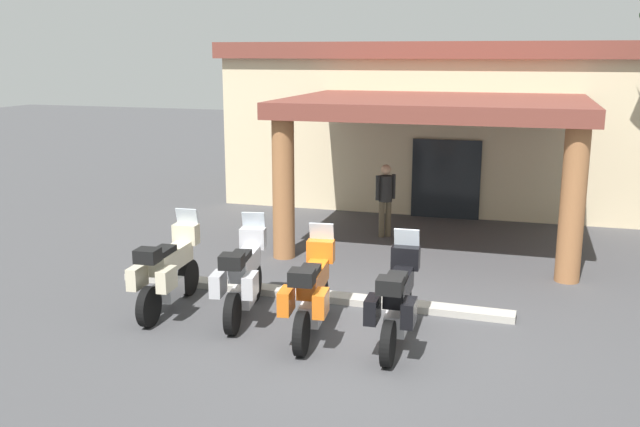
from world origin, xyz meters
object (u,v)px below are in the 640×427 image
at_px(motel_building, 457,121).
at_px(pedestrian, 385,195).
at_px(motorcycle_silver, 243,277).
at_px(motorcycle_black, 397,301).
at_px(motorcycle_orange, 311,293).
at_px(motorcycle_cream, 168,271).

height_order(motel_building, pedestrian, motel_building).
relative_size(motorcycle_silver, motorcycle_black, 0.99).
xyz_separation_m(motorcycle_silver, motorcycle_orange, (1.34, -0.40, 0.00)).
relative_size(motorcycle_cream, pedestrian, 1.26).
bearing_deg(motorcycle_orange, motel_building, -11.14).
relative_size(motel_building, pedestrian, 7.62).
xyz_separation_m(motorcycle_silver, motorcycle_black, (2.68, -0.35, 0.00)).
xyz_separation_m(motel_building, motorcycle_black, (0.64, -11.17, -1.65)).
bearing_deg(motel_building, pedestrian, -103.25).
xyz_separation_m(motorcycle_silver, pedestrian, (1.04, 5.88, 0.32)).
height_order(motel_building, motorcycle_cream, motel_building).
relative_size(motorcycle_cream, motorcycle_black, 1.00).
bearing_deg(motel_building, motorcycle_cream, -109.01).
relative_size(motorcycle_silver, pedestrian, 1.25).
relative_size(motorcycle_orange, motorcycle_black, 1.00).
bearing_deg(motel_building, motorcycle_black, -88.58).
relative_size(motel_building, motorcycle_orange, 6.04).
distance_m(motorcycle_cream, motorcycle_orange, 2.69).
height_order(motorcycle_silver, motorcycle_black, same).
bearing_deg(motorcycle_black, motel_building, 0.18).
bearing_deg(motorcycle_orange, motorcycle_silver, 65.69).
relative_size(motorcycle_cream, motorcycle_orange, 1.00).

